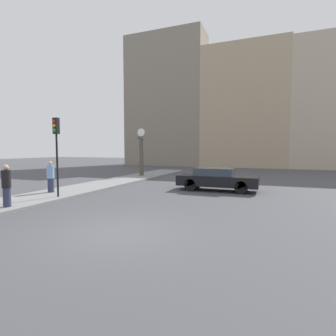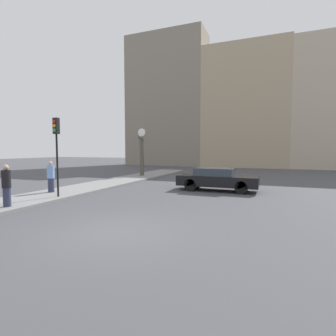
% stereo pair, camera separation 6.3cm
% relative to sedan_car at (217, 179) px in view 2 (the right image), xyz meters
% --- Properties ---
extents(ground_plane, '(120.00, 120.00, 0.00)m').
position_rel_sedan_car_xyz_m(ground_plane, '(-1.22, -8.82, -0.70)').
color(ground_plane, '#47474C').
extents(sidewalk_corner, '(2.86, 23.17, 0.13)m').
position_rel_sedan_car_xyz_m(sidewalk_corner, '(-7.54, 0.76, -0.63)').
color(sidewalk_corner, gray).
rests_on(sidewalk_corner, ground_plane).
extents(building_row, '(33.78, 5.00, 19.40)m').
position_rel_sedan_car_xyz_m(building_row, '(-1.97, 22.35, 8.02)').
color(building_row, gray).
rests_on(building_row, ground_plane).
extents(sedan_car, '(4.59, 1.73, 1.33)m').
position_rel_sedan_car_xyz_m(sedan_car, '(0.00, 0.00, 0.00)').
color(sedan_car, black).
rests_on(sedan_car, ground_plane).
extents(traffic_light_near, '(0.26, 0.24, 3.77)m').
position_rel_sedan_car_xyz_m(traffic_light_near, '(-6.61, -5.51, 2.14)').
color(traffic_light_near, black).
rests_on(traffic_light_near, sidewalk_corner).
extents(street_clock, '(0.77, 0.48, 4.13)m').
position_rel_sedan_car_xyz_m(street_clock, '(-7.63, 5.21, 1.40)').
color(street_clock, '#4C473D').
rests_on(street_clock, sidewalk_corner).
extents(pedestrian_black_jacket, '(0.34, 0.34, 1.68)m').
position_rel_sedan_car_xyz_m(pedestrian_black_jacket, '(-6.79, -8.00, 0.28)').
color(pedestrian_black_jacket, '#2D334C').
rests_on(pedestrian_black_jacket, sidewalk_corner).
extents(pedestrian_blue_stripe, '(0.37, 0.37, 1.65)m').
position_rel_sedan_car_xyz_m(pedestrian_blue_stripe, '(-7.96, -4.62, 0.26)').
color(pedestrian_blue_stripe, '#2D334C').
rests_on(pedestrian_blue_stripe, sidewalk_corner).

